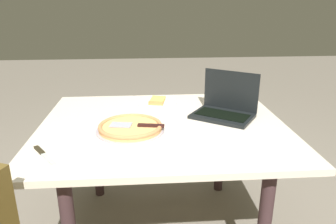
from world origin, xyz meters
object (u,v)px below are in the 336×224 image
dining_table (163,138)px  pizza_plate (157,102)px  laptop (225,107)px  table_knife (43,153)px  pizza_tray (130,127)px

dining_table → pizza_plate: 0.36m
dining_table → laptop: bearing=-164.8°
dining_table → laptop: size_ratio=3.27×
laptop → table_knife: size_ratio=2.20×
pizza_tray → pizza_plate: bearing=-110.2°
table_knife → pizza_plate: bearing=-128.6°
laptop → pizza_plate: laptop is taller
dining_table → laptop: (-0.36, -0.10, 0.14)m
laptop → dining_table: bearing=15.2°
pizza_plate → pizza_tray: same height
laptop → pizza_plate: 0.45m
dining_table → laptop: laptop is taller
dining_table → pizza_plate: pizza_plate is taller
laptop → pizza_tray: (0.53, 0.18, -0.03)m
laptop → pizza_tray: bearing=18.9°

